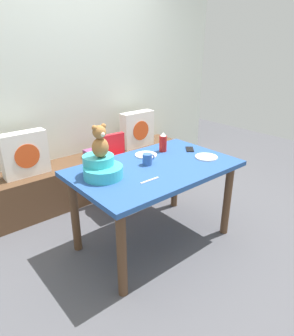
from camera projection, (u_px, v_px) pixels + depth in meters
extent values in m
plane|color=#4C4C51|center=(154.00, 240.00, 2.79)|extent=(8.00, 8.00, 0.00)
cube|color=silver|center=(68.00, 81.00, 3.31)|extent=(4.40, 0.10, 2.60)
cube|color=brown|center=(88.00, 177.00, 3.54)|extent=(2.60, 0.44, 0.46)
cube|color=white|center=(25.00, 154.00, 2.95)|extent=(0.44, 0.14, 0.44)
cylinder|color=#D84C1E|center=(27.00, 156.00, 2.90)|extent=(0.24, 0.01, 0.24)
cube|color=white|center=(137.00, 129.00, 3.78)|extent=(0.44, 0.14, 0.44)
cylinder|color=#D84C1E|center=(141.00, 131.00, 3.73)|extent=(0.24, 0.01, 0.24)
cube|color=#804275|center=(93.00, 153.00, 3.49)|extent=(0.20, 0.14, 0.09)
cube|color=#264C8C|center=(155.00, 168.00, 2.52)|extent=(1.37, 0.86, 0.04)
cylinder|color=brown|center=(122.00, 254.00, 2.07)|extent=(0.07, 0.07, 0.70)
cylinder|color=brown|center=(227.00, 200.00, 2.77)|extent=(0.07, 0.07, 0.70)
cylinder|color=brown|center=(75.00, 214.00, 2.54)|extent=(0.07, 0.07, 0.70)
cylinder|color=brown|center=(175.00, 177.00, 3.25)|extent=(0.07, 0.07, 0.70)
cylinder|color=red|center=(119.00, 163.00, 3.20)|extent=(0.34, 0.34, 0.10)
cube|color=red|center=(112.00, 145.00, 3.24)|extent=(0.30, 0.06, 0.24)
cube|color=white|center=(129.00, 162.00, 3.04)|extent=(0.31, 0.21, 0.02)
cylinder|color=silver|center=(117.00, 195.00, 3.12)|extent=(0.03, 0.03, 0.46)
cylinder|color=silver|center=(138.00, 187.00, 3.29)|extent=(0.03, 0.03, 0.46)
cylinder|color=silver|center=(102.00, 186.00, 3.32)|extent=(0.03, 0.03, 0.46)
cylinder|color=silver|center=(123.00, 179.00, 3.49)|extent=(0.03, 0.03, 0.46)
cylinder|color=#38B7C1|center=(103.00, 172.00, 2.28)|extent=(0.30, 0.30, 0.09)
cylinder|color=#38B7C1|center=(98.00, 160.00, 2.29)|extent=(0.24, 0.24, 0.07)
ellipsoid|color=#A16B36|center=(100.00, 147.00, 2.22)|extent=(0.13, 0.11, 0.15)
sphere|color=#A16B36|center=(99.00, 132.00, 2.18)|extent=(0.10, 0.10, 0.10)
sphere|color=beige|center=(103.00, 134.00, 2.15)|extent=(0.04, 0.04, 0.04)
sphere|color=#A16B36|center=(94.00, 128.00, 2.14)|extent=(0.04, 0.04, 0.04)
sphere|color=#A16B36|center=(103.00, 126.00, 2.18)|extent=(0.04, 0.04, 0.04)
cylinder|color=red|center=(163.00, 144.00, 2.82)|extent=(0.07, 0.07, 0.15)
cone|color=white|center=(163.00, 134.00, 2.79)|extent=(0.06, 0.06, 0.03)
cylinder|color=#335999|center=(147.00, 159.00, 2.52)|extent=(0.08, 0.08, 0.09)
torus|color=#335999|center=(152.00, 157.00, 2.55)|extent=(0.06, 0.01, 0.06)
cylinder|color=white|center=(206.00, 157.00, 2.69)|extent=(0.20, 0.20, 0.01)
cylinder|color=white|center=(146.00, 155.00, 2.74)|extent=(0.20, 0.20, 0.01)
cube|color=black|center=(190.00, 149.00, 2.89)|extent=(0.15, 0.15, 0.01)
cube|color=silver|center=(150.00, 180.00, 2.24)|extent=(0.17, 0.02, 0.01)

